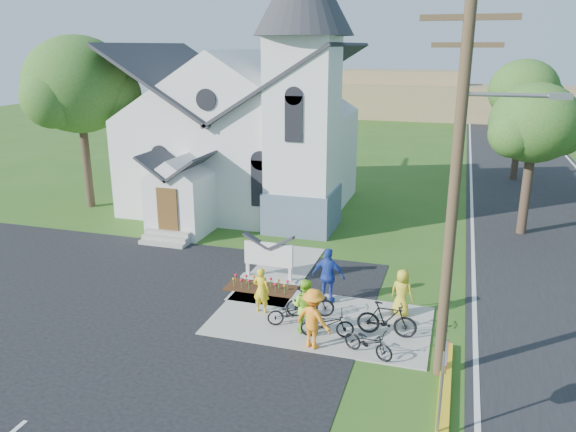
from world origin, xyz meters
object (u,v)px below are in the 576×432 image
(church_sign, at_px, (269,255))
(bike_4, at_px, (368,342))
(bike_2, at_px, (327,324))
(cyclist_3, at_px, (313,319))
(stop_sign, at_px, (445,369))
(cyclist_2, at_px, (328,276))
(utility_pole, at_px, (458,181))
(bike_3, at_px, (387,319))
(bike_1, at_px, (310,303))
(bike_0, at_px, (292,313))
(cyclist_0, at_px, (261,290))
(cyclist_4, at_px, (402,292))
(cyclist_1, at_px, (305,306))

(church_sign, distance_m, bike_4, 6.33)
(bike_2, bearing_deg, cyclist_3, 146.29)
(stop_sign, distance_m, cyclist_2, 7.31)
(utility_pole, height_order, bike_3, utility_pole)
(utility_pole, bearing_deg, bike_1, 153.41)
(utility_pole, xyz_separation_m, cyclist_3, (-3.67, 0.30, -4.44))
(bike_0, bearing_deg, cyclist_0, 44.26)
(cyclist_4, xyz_separation_m, bike_4, (-0.62, -2.87, -0.38))
(cyclist_3, distance_m, cyclist_4, 3.65)
(stop_sign, relative_size, cyclist_0, 1.58)
(stop_sign, relative_size, cyclist_1, 1.41)
(cyclist_1, bearing_deg, bike_0, -24.55)
(cyclist_0, xyz_separation_m, bike_0, (1.23, -0.58, -0.38))
(church_sign, distance_m, cyclist_1, 4.32)
(cyclist_2, relative_size, cyclist_3, 1.07)
(bike_3, bearing_deg, bike_4, 164.34)
(cyclist_0, height_order, bike_4, cyclist_0)
(cyclist_1, xyz_separation_m, bike_2, (0.75, -0.11, -0.45))
(cyclist_1, height_order, cyclist_3, cyclist_3)
(cyclist_2, bearing_deg, bike_2, 107.57)
(bike_1, xyz_separation_m, cyclist_2, (0.31, 1.23, 0.51))
(cyclist_1, bearing_deg, stop_sign, 144.23)
(cyclist_0, relative_size, cyclist_2, 0.80)
(bike_4, bearing_deg, cyclist_4, 9.44)
(stop_sign, relative_size, bike_1, 1.56)
(church_sign, distance_m, utility_pole, 9.18)
(cyclist_2, bearing_deg, cyclist_4, -179.48)
(cyclist_2, relative_size, bike_4, 1.25)
(bike_2, bearing_deg, cyclist_4, -55.73)
(bike_3, bearing_deg, cyclist_3, 122.63)
(bike_1, xyz_separation_m, bike_3, (2.56, -0.52, 0.07))
(bike_0, distance_m, bike_3, 2.98)
(utility_pole, xyz_separation_m, stop_sign, (0.07, -2.70, -3.62))
(bike_2, xyz_separation_m, bike_3, (1.72, 0.61, 0.12))
(church_sign, distance_m, cyclist_2, 2.95)
(bike_0, bearing_deg, cyclist_4, -81.86)
(bike_3, distance_m, cyclist_4, 1.60)
(bike_1, bearing_deg, church_sign, 25.98)
(church_sign, xyz_separation_m, utility_pole, (6.56, -4.70, 4.38))
(church_sign, xyz_separation_m, bike_0, (1.90, -3.29, -0.57))
(church_sign, distance_m, cyclist_4, 5.37)
(utility_pole, height_order, cyclist_1, utility_pole)
(utility_pole, bearing_deg, cyclist_3, 175.33)
(church_sign, bearing_deg, bike_4, -44.21)
(bike_0, height_order, bike_4, bike_4)
(stop_sign, relative_size, bike_0, 1.60)
(cyclist_1, distance_m, cyclist_3, 0.94)
(cyclist_2, distance_m, cyclist_3, 3.07)
(bike_2, relative_size, bike_3, 0.89)
(cyclist_3, bearing_deg, bike_3, -124.27)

